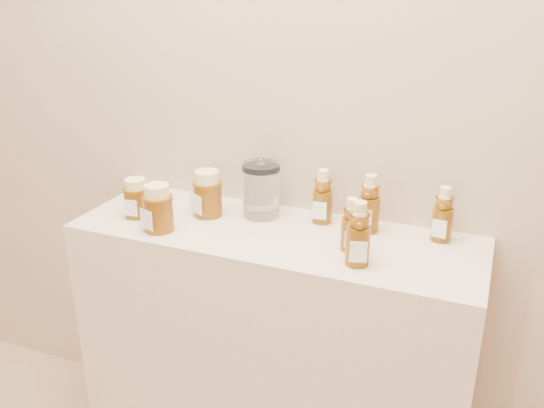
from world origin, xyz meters
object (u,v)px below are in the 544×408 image
at_px(display_table, 274,359).
at_px(honey_jar_left, 136,198).
at_px(glass_canister, 261,188).
at_px(bear_bottle_front_left, 351,221).
at_px(bear_bottle_back_left, 323,193).

distance_m(display_table, honey_jar_left, 0.67).
bearing_deg(display_table, glass_canister, 129.60).
bearing_deg(bear_bottle_front_left, display_table, 153.35).
xyz_separation_m(display_table, honey_jar_left, (-0.44, -0.05, 0.51)).
xyz_separation_m(bear_bottle_back_left, glass_canister, (-0.19, -0.02, -0.00)).
bearing_deg(bear_bottle_back_left, glass_canister, -175.42).
height_order(bear_bottle_back_left, bear_bottle_front_left, bear_bottle_back_left).
relative_size(display_table, glass_canister, 6.55).
distance_m(display_table, bear_bottle_front_left, 0.58).
bearing_deg(display_table, bear_bottle_back_left, 49.62).
distance_m(bear_bottle_front_left, glass_canister, 0.34).
bearing_deg(bear_bottle_front_left, honey_jar_left, 161.68).
bearing_deg(honey_jar_left, glass_canister, 18.48).
distance_m(bear_bottle_back_left, glass_canister, 0.19).
height_order(bear_bottle_front_left, glass_canister, glass_canister).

